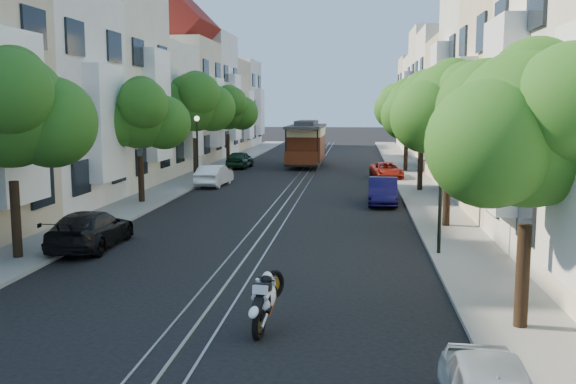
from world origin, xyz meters
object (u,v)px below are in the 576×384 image
(lamp_east, at_px, (441,171))
(sportbike_rider, at_px, (265,298))
(parked_car_e_far, at_px, (387,171))
(parked_car_w_mid, at_px, (214,175))
(cable_car, at_px, (306,142))
(lamp_west, at_px, (197,139))
(tree_e_a, at_px, (533,132))
(tree_w_a, at_px, (11,112))
(tree_e_d, at_px, (408,106))
(parked_car_w_far, at_px, (240,159))
(parked_car_w_near, at_px, (91,229))
(tree_w_b, at_px, (140,116))
(tree_e_b, at_px, (451,111))
(tree_e_c, at_px, (423,111))
(tree_w_c, at_px, (195,103))
(tree_w_d, at_px, (228,109))
(parked_car_e_mid, at_px, (383,191))

(lamp_east, height_order, sportbike_rider, lamp_east)
(parked_car_e_far, xyz_separation_m, parked_car_w_mid, (-10.72, -5.03, 0.10))
(cable_car, bearing_deg, lamp_west, -112.92)
(tree_e_a, height_order, tree_w_a, tree_w_a)
(parked_car_e_far, bearing_deg, parked_car_w_mid, -162.08)
(tree_e_d, bearing_deg, sportbike_rider, -99.32)
(lamp_east, xyz_separation_m, parked_car_w_far, (-11.90, 28.80, -2.17))
(tree_w_a, distance_m, parked_car_w_near, 4.79)
(tree_e_a, xyz_separation_m, tree_w_b, (-14.40, 17.00, 0.00))
(lamp_west, distance_m, parked_car_w_near, 18.17)
(sportbike_rider, distance_m, cable_car, 38.68)
(sportbike_rider, bearing_deg, parked_car_w_far, 109.42)
(tree_e_b, bearing_deg, lamp_west, 136.15)
(tree_e_d, distance_m, tree_w_a, 32.38)
(tree_e_c, height_order, sportbike_rider, tree_e_c)
(parked_car_w_far, bearing_deg, lamp_east, 115.70)
(sportbike_rider, xyz_separation_m, parked_car_w_near, (-7.20, 7.48, -0.06))
(tree_e_b, relative_size, tree_w_c, 0.94)
(tree_w_c, bearing_deg, sportbike_rider, -72.94)
(tree_e_a, height_order, tree_e_b, tree_e_b)
(tree_e_d, bearing_deg, cable_car, 152.07)
(tree_w_a, xyz_separation_m, parked_car_w_far, (1.54, 30.83, -4.06))
(tree_e_b, height_order, tree_w_c, tree_w_c)
(parked_car_w_mid, bearing_deg, tree_e_d, -138.29)
(lamp_east, bearing_deg, tree_w_c, 122.65)
(tree_e_d, xyz_separation_m, parked_car_w_mid, (-12.38, -9.57, -4.21))
(tree_e_a, distance_m, tree_w_d, 41.57)
(lamp_east, distance_m, parked_car_w_far, 31.24)
(tree_e_d, distance_m, lamp_west, 16.39)
(tree_w_a, xyz_separation_m, parked_car_w_near, (1.54, 2.00, -4.07))
(tree_w_a, height_order, sportbike_rider, tree_w_a)
(tree_w_b, distance_m, parked_car_w_far, 19.25)
(sportbike_rider, bearing_deg, tree_w_d, 110.69)
(tree_w_a, bearing_deg, tree_e_c, 51.34)
(tree_e_d, xyz_separation_m, tree_w_a, (-14.40, -29.00, -0.13))
(parked_car_w_mid, bearing_deg, tree_e_a, 120.90)
(tree_w_a, xyz_separation_m, tree_w_d, (-0.00, 34.00, -0.13))
(lamp_east, distance_m, parked_car_e_mid, 11.36)
(tree_e_a, bearing_deg, tree_e_b, 90.00)
(parked_car_e_mid, relative_size, parked_car_w_mid, 1.01)
(tree_w_c, height_order, parked_car_w_far, tree_w_c)
(tree_w_b, bearing_deg, tree_e_d, 49.73)
(tree_e_a, bearing_deg, tree_w_b, 130.27)
(tree_e_a, xyz_separation_m, cable_car, (-7.76, 38.12, -2.40))
(tree_w_b, bearing_deg, tree_e_a, -49.73)
(parked_car_w_near, distance_m, parked_car_w_far, 28.83)
(tree_e_d, xyz_separation_m, tree_w_d, (-14.40, 5.00, -0.27))
(tree_w_c, bearing_deg, tree_w_a, -90.00)
(tree_e_a, xyz_separation_m, lamp_west, (-13.56, 25.02, -1.55))
(tree_e_d, height_order, parked_car_e_mid, tree_e_d)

